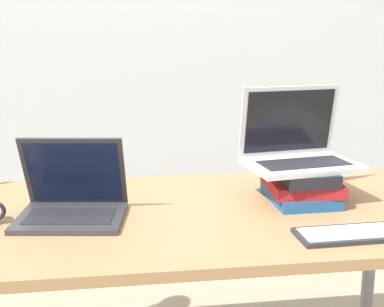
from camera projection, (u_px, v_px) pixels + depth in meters
name	position (u px, v px, depth m)	size (l,w,h in m)	color
wall_back	(148.00, 10.00, 2.68)	(8.00, 0.05, 2.70)	silver
desk	(177.00, 232.00, 1.63)	(1.75, 0.80, 0.73)	#9E754C
laptop_left	(72.00, 202.00, 1.56)	(0.33, 0.28, 0.24)	#333338
book_stack	(301.00, 184.00, 1.71)	(0.23, 0.26, 0.11)	#235693
laptop_on_books	(297.00, 150.00, 1.71)	(0.37, 0.29, 0.25)	silver
wireless_keyboard	(349.00, 234.00, 1.43)	(0.29, 0.13, 0.01)	#28282D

